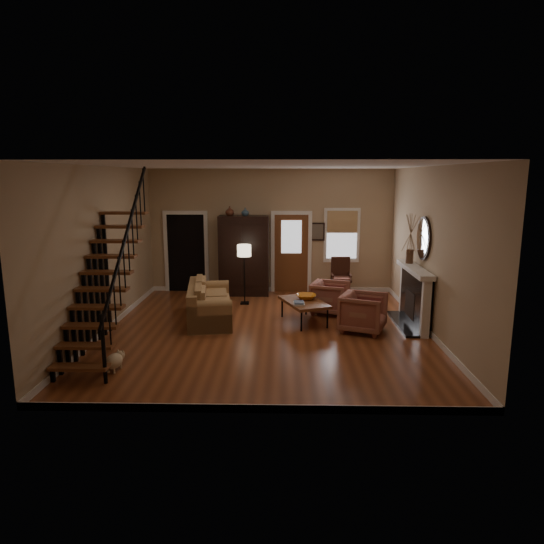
{
  "coord_description": "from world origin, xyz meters",
  "views": [
    {
      "loc": [
        0.32,
        -9.46,
        3.1
      ],
      "look_at": [
        0.1,
        0.4,
        1.15
      ],
      "focal_mm": 32.0,
      "sensor_mm": 36.0,
      "label": 1
    }
  ],
  "objects_px": {
    "sofa": "(210,303)",
    "side_chair": "(341,277)",
    "armchair_left": "(363,313)",
    "armchair_right": "(330,298)",
    "armoire": "(244,255)",
    "floor_lamp": "(244,275)",
    "coffee_table": "(304,312)"
  },
  "relations": [
    {
      "from": "coffee_table",
      "to": "armoire",
      "type": "bearing_deg",
      "value": 120.32
    },
    {
      "from": "armoire",
      "to": "coffee_table",
      "type": "distance_m",
      "value": 3.05
    },
    {
      "from": "sofa",
      "to": "armchair_left",
      "type": "relative_size",
      "value": 2.41
    },
    {
      "from": "armoire",
      "to": "sofa",
      "type": "relative_size",
      "value": 1.01
    },
    {
      "from": "sofa",
      "to": "coffee_table",
      "type": "xyz_separation_m",
      "value": [
        2.05,
        -0.14,
        -0.15
      ]
    },
    {
      "from": "armchair_left",
      "to": "floor_lamp",
      "type": "relative_size",
      "value": 0.59
    },
    {
      "from": "sofa",
      "to": "armoire",
      "type": "bearing_deg",
      "value": 68.26
    },
    {
      "from": "armoire",
      "to": "floor_lamp",
      "type": "distance_m",
      "value": 1.06
    },
    {
      "from": "armchair_left",
      "to": "armchair_right",
      "type": "xyz_separation_m",
      "value": [
        -0.55,
        1.31,
        -0.02
      ]
    },
    {
      "from": "floor_lamp",
      "to": "side_chair",
      "type": "distance_m",
      "value": 2.6
    },
    {
      "from": "armoire",
      "to": "coffee_table",
      "type": "height_order",
      "value": "armoire"
    },
    {
      "from": "armoire",
      "to": "armchair_left",
      "type": "relative_size",
      "value": 2.43
    },
    {
      "from": "armchair_left",
      "to": "side_chair",
      "type": "xyz_separation_m",
      "value": [
        -0.11,
        2.92,
        0.12
      ]
    },
    {
      "from": "sofa",
      "to": "armchair_right",
      "type": "bearing_deg",
      "value": 3.94
    },
    {
      "from": "armchair_right",
      "to": "armoire",
      "type": "bearing_deg",
      "value": 67.37
    },
    {
      "from": "floor_lamp",
      "to": "side_chair",
      "type": "relative_size",
      "value": 1.45
    },
    {
      "from": "sofa",
      "to": "coffee_table",
      "type": "height_order",
      "value": "sofa"
    },
    {
      "from": "coffee_table",
      "to": "armchair_left",
      "type": "xyz_separation_m",
      "value": [
        1.17,
        -0.59,
        0.15
      ]
    },
    {
      "from": "armchair_right",
      "to": "side_chair",
      "type": "relative_size",
      "value": 0.8
    },
    {
      "from": "coffee_table",
      "to": "floor_lamp",
      "type": "relative_size",
      "value": 0.85
    },
    {
      "from": "floor_lamp",
      "to": "sofa",
      "type": "bearing_deg",
      "value": -115.18
    },
    {
      "from": "armoire",
      "to": "side_chair",
      "type": "xyz_separation_m",
      "value": [
        2.55,
        -0.2,
        -0.54
      ]
    },
    {
      "from": "coffee_table",
      "to": "armchair_right",
      "type": "height_order",
      "value": "armchair_right"
    },
    {
      "from": "armchair_right",
      "to": "side_chair",
      "type": "xyz_separation_m",
      "value": [
        0.44,
        1.61,
        0.14
      ]
    },
    {
      "from": "sofa",
      "to": "coffee_table",
      "type": "bearing_deg",
      "value": -12.25
    },
    {
      "from": "floor_lamp",
      "to": "armchair_right",
      "type": "bearing_deg",
      "value": -21.75
    },
    {
      "from": "sofa",
      "to": "side_chair",
      "type": "bearing_deg",
      "value": 26.79
    },
    {
      "from": "armoire",
      "to": "armchair_right",
      "type": "height_order",
      "value": "armoire"
    },
    {
      "from": "side_chair",
      "to": "armchair_right",
      "type": "bearing_deg",
      "value": -105.28
    },
    {
      "from": "sofa",
      "to": "armchair_right",
      "type": "xyz_separation_m",
      "value": [
        2.68,
        0.58,
        -0.02
      ]
    },
    {
      "from": "armoire",
      "to": "armchair_left",
      "type": "distance_m",
      "value": 4.15
    },
    {
      "from": "coffee_table",
      "to": "side_chair",
      "type": "relative_size",
      "value": 1.23
    }
  ]
}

